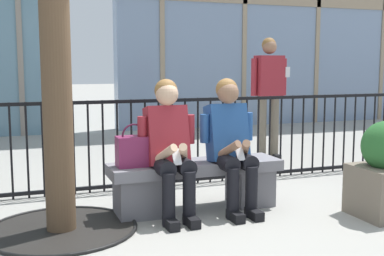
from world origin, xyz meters
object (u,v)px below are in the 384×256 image
seated_person_with_phone (170,144)px  bystander_at_railing (269,88)px  handbag_on_bench (134,151)px  seated_person_companion (231,140)px  stone_bench (196,181)px

seated_person_with_phone → bystander_at_railing: bystander_at_railing is taller
handbag_on_bench → bystander_at_railing: bearing=39.8°
seated_person_companion → handbag_on_bench: (-0.87, 0.12, -0.06)m
stone_bench → bystander_at_railing: (1.86, 2.02, 0.73)m
stone_bench → handbag_on_bench: size_ratio=4.23×
seated_person_companion → bystander_at_railing: 2.68m
bystander_at_railing → handbag_on_bench: bearing=-140.2°
seated_person_companion → stone_bench: bearing=156.1°
bystander_at_railing → seated_person_companion: bearing=-126.1°
handbag_on_bench → stone_bench: bearing=1.0°
seated_person_with_phone → handbag_on_bench: bearing=157.7°
seated_person_with_phone → bystander_at_railing: (2.15, 2.15, 0.35)m
seated_person_with_phone → handbag_on_bench: size_ratio=3.20×
stone_bench → seated_person_companion: 0.49m
seated_person_with_phone → seated_person_companion: 0.58m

